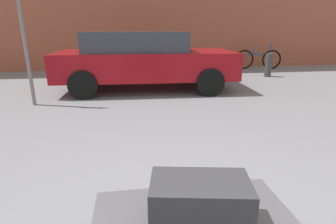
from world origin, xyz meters
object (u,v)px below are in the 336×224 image
Objects in this scene: bollard_kerb_mid at (268,65)px; no_parking_sign at (22,25)px; parked_car at (144,59)px; bollard_kerb_near at (221,66)px; bicycle_leaning at (258,59)px; duffel_bag_charcoal_rear_right at (200,203)px.

no_parking_sign is at bearing -159.29° from bollard_kerb_mid.
parked_car is 2.81m from bollard_kerb_near.
no_parking_sign reaches higher than bollard_kerb_mid.
bicycle_leaning reaches higher than bollard_kerb_near.
no_parking_sign is at bearing -153.33° from bollard_kerb_near.
bollard_kerb_near is (2.48, 1.27, -0.40)m from parked_car.
duffel_bag_charcoal_rear_right is 7.79m from bollard_kerb_mid.
parked_car is at bearing -162.58° from bollard_kerb_mid.
bollard_kerb_near is at bearing 180.00° from bollard_kerb_mid.
no_parking_sign is (-6.39, -2.41, 1.19)m from bollard_kerb_mid.
no_parking_sign is at bearing -153.89° from parked_car.
no_parking_sign is (-2.33, -1.14, 0.80)m from parked_car.
bollard_kerb_near is 1.58m from bollard_kerb_mid.
duffel_bag_charcoal_rear_right is at bearing -61.15° from no_parking_sign.
parked_car is 6.01× the size of bollard_kerb_near.
bollard_kerb_near is at bearing -141.31° from bicycle_leaning.
duffel_bag_charcoal_rear_right is 5.39m from parked_car.
duffel_bag_charcoal_rear_right is at bearing -89.93° from parked_car.
bicycle_leaning is (4.49, 2.89, -0.39)m from parked_car.
bollard_kerb_mid is at bearing 0.00° from bollard_kerb_near.
duffel_bag_charcoal_rear_right is at bearing -118.46° from bicycle_leaning.
no_parking_sign reaches higher than bicycle_leaning.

